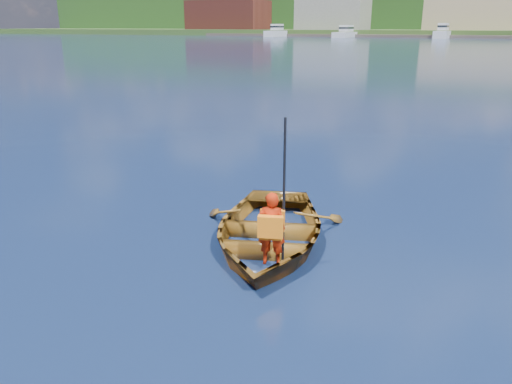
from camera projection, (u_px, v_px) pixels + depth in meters
The scene contains 6 objects.
ground at pixel (278, 252), 7.52m from camera, with size 600.00×600.00×0.00m.
rowboat at pixel (268, 231), 7.76m from camera, with size 3.40×4.04×0.72m.
child_paddler at pixel (272, 227), 6.75m from camera, with size 0.44×0.42×2.02m.
shoreline at pixel (501, 8), 207.01m from camera, with size 400.00×140.00×22.00m.
dock at pixel (450, 37), 138.57m from camera, with size 160.01×11.65×0.80m.
waterfront_buildings at pixel (469, 10), 149.61m from camera, with size 202.00×16.00×14.00m.
Camera 1 is at (2.64, -6.33, 3.24)m, focal length 35.00 mm.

